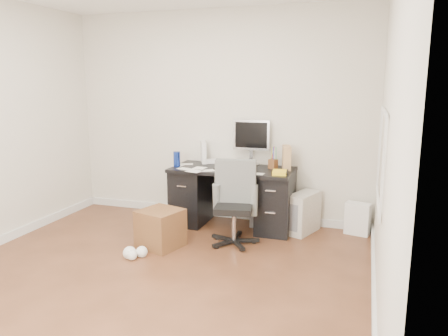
# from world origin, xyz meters

# --- Properties ---
(ground) EXTENTS (4.00, 4.00, 0.00)m
(ground) POSITION_xyz_m (0.00, 0.00, 0.00)
(ground) COLOR #462716
(ground) RESTS_ON ground
(room_shell) EXTENTS (4.02, 4.02, 2.71)m
(room_shell) POSITION_xyz_m (0.03, 0.03, 1.66)
(room_shell) COLOR beige
(room_shell) RESTS_ON ground
(desk) EXTENTS (1.50, 0.70, 0.75)m
(desk) POSITION_xyz_m (0.30, 1.65, 0.40)
(desk) COLOR black
(desk) RESTS_ON ground
(loose_papers) EXTENTS (1.10, 0.60, 0.00)m
(loose_papers) POSITION_xyz_m (0.10, 1.60, 0.75)
(loose_papers) COLOR white
(loose_papers) RESTS_ON desk
(lcd_monitor) EXTENTS (0.47, 0.27, 0.59)m
(lcd_monitor) POSITION_xyz_m (0.47, 1.91, 1.04)
(lcd_monitor) COLOR #B0AFB4
(lcd_monitor) RESTS_ON desk
(keyboard) EXTENTS (0.39, 0.17, 0.02)m
(keyboard) POSITION_xyz_m (0.31, 1.52, 0.76)
(keyboard) COLOR black
(keyboard) RESTS_ON desk
(computer_mouse) EXTENTS (0.07, 0.07, 0.06)m
(computer_mouse) POSITION_xyz_m (0.56, 1.64, 0.78)
(computer_mouse) COLOR #B0AFB4
(computer_mouse) RESTS_ON desk
(travel_mug) EXTENTS (0.09, 0.09, 0.19)m
(travel_mug) POSITION_xyz_m (-0.39, 1.52, 0.85)
(travel_mug) COLOR navy
(travel_mug) RESTS_ON desk
(white_binder) EXTENTS (0.21, 0.27, 0.28)m
(white_binder) POSITION_xyz_m (-0.17, 1.89, 0.89)
(white_binder) COLOR silver
(white_binder) RESTS_ON desk
(magazine_file) EXTENTS (0.18, 0.27, 0.29)m
(magazine_file) POSITION_xyz_m (0.94, 1.79, 0.89)
(magazine_file) COLOR #9C774B
(magazine_file) RESTS_ON desk
(pen_cup) EXTENTS (0.15, 0.15, 0.27)m
(pen_cup) POSITION_xyz_m (0.78, 1.79, 0.89)
(pen_cup) COLOR brown
(pen_cup) RESTS_ON desk
(yellow_book) EXTENTS (0.20, 0.24, 0.04)m
(yellow_book) POSITION_xyz_m (0.93, 1.49, 0.77)
(yellow_book) COLOR yellow
(yellow_book) RESTS_ON desk
(paper_remote) EXTENTS (0.26, 0.24, 0.02)m
(paper_remote) POSITION_xyz_m (0.38, 1.35, 0.76)
(paper_remote) COLOR white
(paper_remote) RESTS_ON desk
(office_chair) EXTENTS (0.61, 0.61, 0.94)m
(office_chair) POSITION_xyz_m (0.49, 1.08, 0.47)
(office_chair) COLOR #505350
(office_chair) RESTS_ON ground
(pc_tower) EXTENTS (0.37, 0.53, 0.49)m
(pc_tower) POSITION_xyz_m (1.19, 1.71, 0.24)
(pc_tower) COLOR #ABA69B
(pc_tower) RESTS_ON ground
(shopping_bag) EXTENTS (0.32, 0.27, 0.39)m
(shopping_bag) POSITION_xyz_m (1.81, 1.84, 0.19)
(shopping_bag) COLOR white
(shopping_bag) RESTS_ON ground
(wicker_basket) EXTENTS (0.52, 0.52, 0.42)m
(wicker_basket) POSITION_xyz_m (-0.25, 0.75, 0.21)
(wicker_basket) COLOR #472A15
(wicker_basket) RESTS_ON ground
(desk_printer) EXTENTS (0.37, 0.32, 0.19)m
(desk_printer) POSITION_xyz_m (0.66, 1.81, 0.10)
(desk_printer) COLOR slate
(desk_printer) RESTS_ON ground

